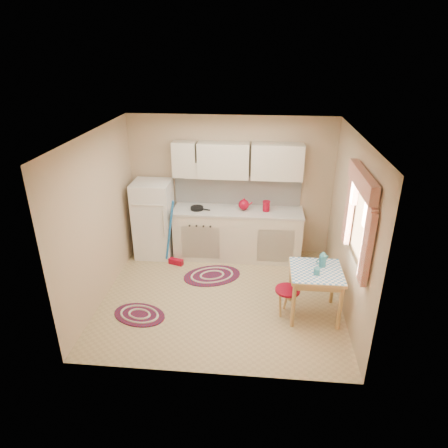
{
  "coord_description": "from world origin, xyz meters",
  "views": [
    {
      "loc": [
        0.52,
        -5.15,
        3.58
      ],
      "look_at": [
        0.01,
        0.25,
        1.12
      ],
      "focal_mm": 32.0,
      "sensor_mm": 36.0,
      "label": 1
    }
  ],
  "objects_px": {
    "base_cabinets": "(237,235)",
    "table": "(314,293)",
    "stool": "(287,301)",
    "fridge": "(154,219)"
  },
  "relations": [
    {
      "from": "base_cabinets",
      "to": "table",
      "type": "xyz_separation_m",
      "value": [
        1.19,
        -1.62,
        -0.08
      ]
    },
    {
      "from": "fridge",
      "to": "stool",
      "type": "bearing_deg",
      "value": -34.55
    },
    {
      "from": "base_cabinets",
      "to": "table",
      "type": "bearing_deg",
      "value": -53.58
    },
    {
      "from": "base_cabinets",
      "to": "table",
      "type": "height_order",
      "value": "base_cabinets"
    },
    {
      "from": "stool",
      "to": "table",
      "type": "bearing_deg",
      "value": 5.13
    },
    {
      "from": "base_cabinets",
      "to": "table",
      "type": "relative_size",
      "value": 3.12
    },
    {
      "from": "table",
      "to": "stool",
      "type": "bearing_deg",
      "value": -174.87
    },
    {
      "from": "table",
      "to": "stool",
      "type": "xyz_separation_m",
      "value": [
        -0.38,
        -0.03,
        -0.15
      ]
    },
    {
      "from": "table",
      "to": "stool",
      "type": "relative_size",
      "value": 1.71
    },
    {
      "from": "base_cabinets",
      "to": "stool",
      "type": "height_order",
      "value": "base_cabinets"
    }
  ]
}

